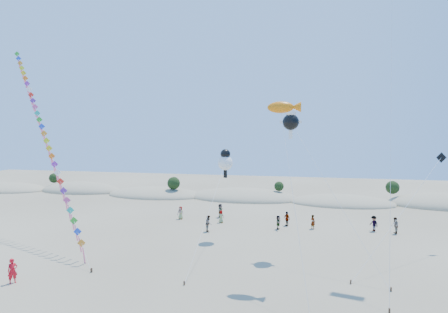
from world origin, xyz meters
TOP-DOWN VIEW (x-y plane):
  - dune_ridge at (1.06, 45.14)m, footprint 145.30×11.49m
  - kite_train at (-17.68, 18.14)m, footprint 22.83×18.03m
  - fish_kite at (9.10, 11.59)m, footprint 3.56×8.38m
  - cartoon_kite_low at (2.34, 20.93)m, footprint 1.57×13.88m
  - cartoon_kite_high at (9.28, 17.85)m, footprint 8.51×8.52m
  - dark_kite at (20.87, 19.31)m, footprint 9.89×11.83m
  - flyer_foreground at (-10.24, 5.39)m, footprint 0.75×0.80m
  - beachgoers at (7.17, 26.90)m, footprint 26.27×8.75m

SIDE VIEW (x-z plane):
  - dune_ridge at x=1.06m, z-range -2.67..2.90m
  - beachgoers at x=7.17m, z-range -0.06..1.79m
  - flyer_foreground at x=-10.24m, z-range 0.00..1.83m
  - dark_kite at x=20.87m, z-range 1.71..10.97m
  - cartoon_kite_low at x=2.34m, z-range 3.44..12.88m
  - kite_train at x=-17.68m, z-range 0.38..22.99m
  - cartoon_kite_high at x=9.28m, z-range 5.52..19.05m
  - fish_kite at x=9.10m, z-range 6.26..19.78m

